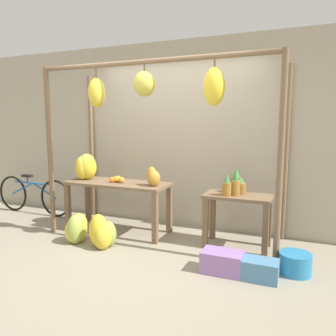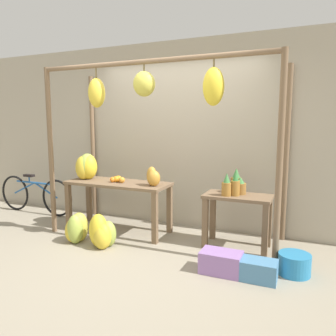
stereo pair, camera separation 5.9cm
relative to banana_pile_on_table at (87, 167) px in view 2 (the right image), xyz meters
The scene contains 15 objects.
ground_plane 1.70m from the banana_pile_on_table, 28.79° to the right, with size 20.00×20.00×0.00m, color gray.
shop_wall_back 1.50m from the banana_pile_on_table, 28.25° to the left, with size 8.00×0.08×2.80m.
stall_awning 1.53m from the banana_pile_on_table, ahead, with size 3.19×1.15×2.35m.
display_table_main 0.64m from the banana_pile_on_table, ahead, with size 1.53×0.59×0.74m.
display_table_side 2.33m from the banana_pile_on_table, ahead, with size 0.84×0.45×0.69m.
banana_pile_on_table is the anchor object (origin of this frame).
orange_pile 0.58m from the banana_pile_on_table, ahead, with size 0.23×0.15×0.09m.
pineapple_cluster 2.25m from the banana_pile_on_table, ahead, with size 0.27×0.36×0.33m.
banana_pile_ground_left 1.02m from the banana_pile_on_table, 65.95° to the right, with size 0.36×0.39×0.40m.
banana_pile_ground_right 1.22m from the banana_pile_on_table, 42.64° to the right, with size 0.39×0.34×0.44m.
fruit_crate_white 2.54m from the banana_pile_on_table, 17.82° to the right, with size 0.43×0.27×0.23m.
blue_bucket 3.16m from the banana_pile_on_table, ahead, with size 0.33×0.33×0.23m.
parked_bicycle 1.45m from the banana_pile_on_table, behind, with size 1.62×0.08×0.69m.
papaya_pile 1.15m from the banana_pile_on_table, ahead, with size 0.27×0.24×0.26m.
fruit_crate_purple 2.89m from the banana_pile_on_table, 15.61° to the right, with size 0.39×0.25×0.21m.
Camera 2 is at (1.84, -3.32, 1.61)m, focal length 35.00 mm.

